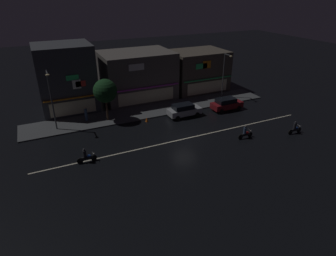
{
  "coord_description": "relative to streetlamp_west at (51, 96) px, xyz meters",
  "views": [
    {
      "loc": [
        -13.56,
        -24.77,
        15.01
      ],
      "look_at": [
        -1.4,
        1.23,
        1.1
      ],
      "focal_mm": 30.92,
      "sensor_mm": 36.0,
      "label": 1
    }
  ],
  "objects": [
    {
      "name": "motorcycle_opposite_lane",
      "position": [
        24.53,
        -12.21,
        -3.64
      ],
      "size": [
        1.9,
        0.6,
        1.52
      ],
      "rotation": [
        0.0,
        0.0,
        3.05
      ],
      "color": "black",
      "rests_on": "ground"
    },
    {
      "name": "traffic_cone",
      "position": [
        10.4,
        -2.03,
        -4.0
      ],
      "size": [
        0.36,
        0.36,
        0.55
      ],
      "primitive_type": "cone",
      "color": "orange",
      "rests_on": "ground"
    },
    {
      "name": "ground_plane",
      "position": [
        12.46,
        -8.1,
        -4.27
      ],
      "size": [
        140.0,
        140.0,
        0.0
      ],
      "primitive_type": "plane",
      "color": "black"
    },
    {
      "name": "storefront_right_block",
      "position": [
        2.46,
        6.46,
        0.08
      ],
      "size": [
        7.07,
        6.71,
        8.71
      ],
      "color": "#383A3F",
      "rests_on": "ground"
    },
    {
      "name": "motorcycle_lead",
      "position": [
        18.64,
        -10.77,
        -3.64
      ],
      "size": [
        1.9,
        0.6,
        1.52
      ],
      "rotation": [
        0.0,
        0.0,
        3.06
      ],
      "color": "black",
      "rests_on": "ground"
    },
    {
      "name": "parked_car_trailing",
      "position": [
        15.39,
        -2.49,
        -3.4
      ],
      "size": [
        4.3,
        1.98,
        1.67
      ],
      "color": "#9EA0A5",
      "rests_on": "ground"
    },
    {
      "name": "streetlamp_mid",
      "position": [
        23.92,
        1.17,
        -0.24
      ],
      "size": [
        0.44,
        1.64,
        6.53
      ],
      "color": "#47494C",
      "rests_on": "sidewalk_far"
    },
    {
      "name": "storefront_center_block",
      "position": [
        12.46,
        6.99,
        -0.87
      ],
      "size": [
        10.28,
        7.76,
        6.82
      ],
      "color": "#56514C",
      "rests_on": "ground"
    },
    {
      "name": "streetlamp_west",
      "position": [
        0.0,
        0.0,
        0.0
      ],
      "size": [
        0.44,
        1.64,
        6.99
      ],
      "color": "#47494C",
      "rests_on": "sidewalk_far"
    },
    {
      "name": "street_tree",
      "position": [
        6.08,
        0.27,
        -0.36
      ],
      "size": [
        2.86,
        2.86,
        5.22
      ],
      "color": "#473323",
      "rests_on": "sidewalk_far"
    },
    {
      "name": "storefront_left_block",
      "position": [
        22.47,
        6.5,
        -1.16
      ],
      "size": [
        8.71,
        6.79,
        6.24
      ],
      "color": "#4C443A",
      "rests_on": "ground"
    },
    {
      "name": "lane_divider_stripe",
      "position": [
        12.46,
        -8.1,
        -4.27
      ],
      "size": [
        31.69,
        0.16,
        0.01
      ],
      "primitive_type": "cube",
      "color": "beige",
      "rests_on": "ground"
    },
    {
      "name": "sidewalk_far",
      "position": [
        12.46,
        0.91,
        -4.2
      ],
      "size": [
        33.36,
        4.56,
        0.14
      ],
      "primitive_type": "cube",
      "color": "#424447",
      "rests_on": "ground"
    },
    {
      "name": "motorcycle_following",
      "position": [
        1.8,
        -8.32,
        -3.64
      ],
      "size": [
        1.9,
        0.6,
        1.52
      ],
      "rotation": [
        0.0,
        0.0,
        3.21
      ],
      "color": "black",
      "rests_on": "ground"
    },
    {
      "name": "pedestrian_on_sidewalk",
      "position": [
        3.64,
        1.19,
        -3.31
      ],
      "size": [
        0.33,
        0.33,
        1.77
      ],
      "rotation": [
        0.0,
        0.0,
        4.21
      ],
      "color": "#334766",
      "rests_on": "sidewalk_far"
    },
    {
      "name": "parked_car_near_kerb",
      "position": [
        21.67,
        -2.96,
        -3.4
      ],
      "size": [
        4.3,
        1.98,
        1.67
      ],
      "color": "maroon",
      "rests_on": "ground"
    }
  ]
}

